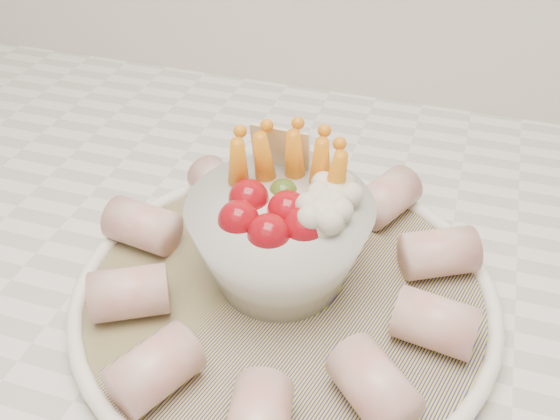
% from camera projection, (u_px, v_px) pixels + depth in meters
% --- Properties ---
extents(serving_platter, '(0.40, 0.40, 0.02)m').
position_uv_depth(serving_platter, '(285.00, 294.00, 0.49)').
color(serving_platter, navy).
rests_on(serving_platter, kitchen_counter).
extents(veggie_bowl, '(0.14, 0.14, 0.12)m').
position_uv_depth(veggie_bowl, '(282.00, 234.00, 0.47)').
color(veggie_bowl, silver).
rests_on(veggie_bowl, serving_platter).
extents(cured_meat_rolls, '(0.30, 0.31, 0.04)m').
position_uv_depth(cured_meat_rolls, '(284.00, 272.00, 0.47)').
color(cured_meat_rolls, '#C05B58').
rests_on(cured_meat_rolls, serving_platter).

